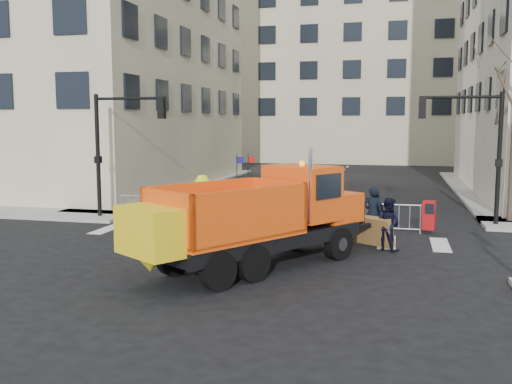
% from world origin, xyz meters
% --- Properties ---
extents(ground, '(120.00, 120.00, 0.00)m').
position_xyz_m(ground, '(0.00, 0.00, 0.00)').
color(ground, black).
rests_on(ground, ground).
extents(sidewalk_back, '(64.00, 5.00, 0.15)m').
position_xyz_m(sidewalk_back, '(0.00, 8.50, 0.07)').
color(sidewalk_back, gray).
rests_on(sidewalk_back, ground).
extents(building_far, '(30.00, 18.00, 24.00)m').
position_xyz_m(building_far, '(0.00, 52.00, 12.00)').
color(building_far, '#B7AC8C').
rests_on(building_far, ground).
extents(traffic_light_left, '(0.18, 0.18, 5.40)m').
position_xyz_m(traffic_light_left, '(-8.00, 7.50, 2.70)').
color(traffic_light_left, black).
rests_on(traffic_light_left, ground).
extents(traffic_light_right, '(0.18, 0.18, 5.40)m').
position_xyz_m(traffic_light_right, '(8.50, 9.50, 2.70)').
color(traffic_light_right, black).
rests_on(traffic_light_right, ground).
extents(crowd_barriers, '(12.60, 0.60, 1.10)m').
position_xyz_m(crowd_barriers, '(-0.75, 7.60, 0.55)').
color(crowd_barriers, '#9EA0A5').
rests_on(crowd_barriers, ground).
extents(plow_truck, '(6.88, 8.80, 3.48)m').
position_xyz_m(plow_truck, '(0.68, 0.84, 1.54)').
color(plow_truck, black).
rests_on(plow_truck, ground).
extents(cop_a, '(0.72, 0.48, 1.94)m').
position_xyz_m(cop_a, '(3.77, 5.76, 0.97)').
color(cop_a, black).
rests_on(cop_a, ground).
extents(cop_b, '(1.08, 1.03, 1.76)m').
position_xyz_m(cop_b, '(4.34, 4.18, 0.88)').
color(cop_b, black).
rests_on(cop_b, ground).
extents(cop_c, '(0.88, 1.07, 1.70)m').
position_xyz_m(cop_c, '(3.85, 6.31, 0.85)').
color(cop_c, black).
rests_on(cop_c, ground).
extents(worker, '(1.42, 1.29, 1.92)m').
position_xyz_m(worker, '(-3.15, 7.20, 1.11)').
color(worker, '#E2F41C').
rests_on(worker, sidewalk_back).
extents(newspaper_box, '(0.52, 0.48, 1.10)m').
position_xyz_m(newspaper_box, '(5.80, 7.53, 0.70)').
color(newspaper_box, '#A70C0F').
rests_on(newspaper_box, sidewalk_back).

